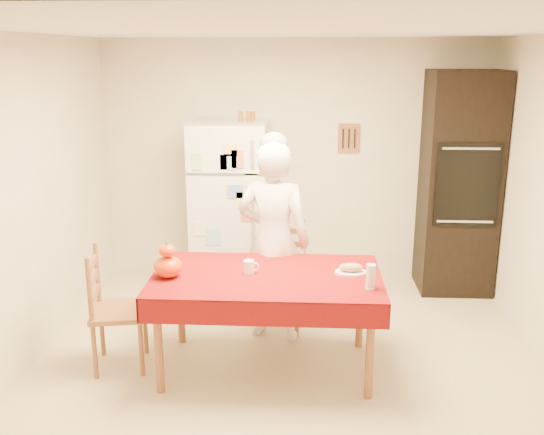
# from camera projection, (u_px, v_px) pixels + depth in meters

# --- Properties ---
(floor) EXTENTS (4.50, 4.50, 0.00)m
(floor) POSITION_uv_depth(u_px,v_px,m) (288.00, 379.00, 4.52)
(floor) COLOR tan
(floor) RESTS_ON ground
(room_shell) EXTENTS (4.02, 4.52, 2.51)m
(room_shell) POSITION_uv_depth(u_px,v_px,m) (290.00, 165.00, 4.09)
(room_shell) COLOR beige
(room_shell) RESTS_ON ground
(refrigerator) EXTENTS (0.75, 0.74, 1.70)m
(refrigerator) POSITION_uv_depth(u_px,v_px,m) (230.00, 206.00, 6.14)
(refrigerator) COLOR white
(refrigerator) RESTS_ON floor
(oven_cabinet) EXTENTS (0.70, 0.62, 2.20)m
(oven_cabinet) POSITION_uv_depth(u_px,v_px,m) (459.00, 184.00, 6.00)
(oven_cabinet) COLOR black
(oven_cabinet) RESTS_ON floor
(dining_table) EXTENTS (1.70, 1.00, 0.76)m
(dining_table) POSITION_uv_depth(u_px,v_px,m) (267.00, 284.00, 4.51)
(dining_table) COLOR brown
(dining_table) RESTS_ON floor
(chair_far) EXTENTS (0.47, 0.45, 0.95)m
(chair_far) POSITION_uv_depth(u_px,v_px,m) (281.00, 270.00, 5.32)
(chair_far) COLOR brown
(chair_far) RESTS_ON floor
(chair_left) EXTENTS (0.47, 0.48, 0.95)m
(chair_left) POSITION_uv_depth(u_px,v_px,m) (110.00, 305.00, 4.59)
(chair_left) COLOR brown
(chair_left) RESTS_ON floor
(seated_woman) EXTENTS (0.69, 0.53, 1.69)m
(seated_woman) POSITION_uv_depth(u_px,v_px,m) (274.00, 241.00, 5.01)
(seated_woman) COLOR white
(seated_woman) RESTS_ON floor
(coffee_mug) EXTENTS (0.08, 0.08, 0.10)m
(coffee_mug) POSITION_uv_depth(u_px,v_px,m) (249.00, 267.00, 4.51)
(coffee_mug) COLOR white
(coffee_mug) RESTS_ON dining_table
(pumpkin_lower) EXTENTS (0.21, 0.21, 0.16)m
(pumpkin_lower) POSITION_uv_depth(u_px,v_px,m) (168.00, 267.00, 4.43)
(pumpkin_lower) COLOR red
(pumpkin_lower) RESTS_ON dining_table
(pumpkin_upper) EXTENTS (0.12, 0.12, 0.09)m
(pumpkin_upper) POSITION_uv_depth(u_px,v_px,m) (167.00, 251.00, 4.40)
(pumpkin_upper) COLOR #C74504
(pumpkin_upper) RESTS_ON pumpkin_lower
(wine_glass) EXTENTS (0.07, 0.07, 0.18)m
(wine_glass) POSITION_uv_depth(u_px,v_px,m) (371.00, 277.00, 4.21)
(wine_glass) COLOR silver
(wine_glass) RESTS_ON dining_table
(bread_plate) EXTENTS (0.24, 0.24, 0.02)m
(bread_plate) POSITION_uv_depth(u_px,v_px,m) (351.00, 272.00, 4.52)
(bread_plate) COLOR white
(bread_plate) RESTS_ON dining_table
(bread_loaf) EXTENTS (0.18, 0.10, 0.06)m
(bread_loaf) POSITION_uv_depth(u_px,v_px,m) (351.00, 267.00, 4.51)
(bread_loaf) COLOR tan
(bread_loaf) RESTS_ON bread_plate
(spice_jar_left) EXTENTS (0.05, 0.05, 0.10)m
(spice_jar_left) POSITION_uv_depth(u_px,v_px,m) (241.00, 116.00, 5.94)
(spice_jar_left) COLOR brown
(spice_jar_left) RESTS_ON refrigerator
(spice_jar_mid) EXTENTS (0.05, 0.05, 0.10)m
(spice_jar_mid) POSITION_uv_depth(u_px,v_px,m) (249.00, 116.00, 5.94)
(spice_jar_mid) COLOR brown
(spice_jar_mid) RESTS_ON refrigerator
(spice_jar_right) EXTENTS (0.05, 0.05, 0.10)m
(spice_jar_right) POSITION_uv_depth(u_px,v_px,m) (253.00, 116.00, 5.94)
(spice_jar_right) COLOR brown
(spice_jar_right) RESTS_ON refrigerator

